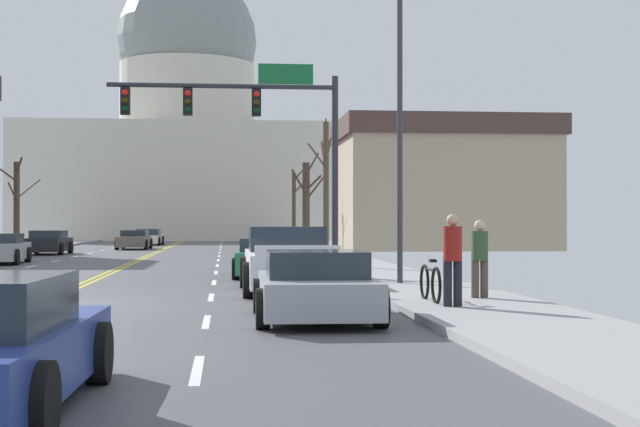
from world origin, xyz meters
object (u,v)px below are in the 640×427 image
object	(u,v)px
sedan_oncoming_02	(134,240)
street_lamp_right	(390,83)
sedan_near_02	(315,287)
sedan_oncoming_00	(0,249)
signal_gantry	(255,120)
sedan_oncoming_03	(148,238)
pedestrian_00	(453,255)
pickup_truck_near_01	(288,262)
sedan_oncoming_01	(48,243)
bicycle_parked	(430,283)
sedan_near_00	(267,258)
pedestrian_01	(480,255)

from	to	relation	value
sedan_oncoming_02	street_lamp_right	bearing A→B (deg)	-74.85
street_lamp_right	sedan_near_02	xyz separation A→B (m)	(-2.62, -7.52, -4.63)
street_lamp_right	sedan_oncoming_00	distance (m)	21.02
signal_gantry	sedan_oncoming_03	world-z (taller)	signal_gantry
sedan_oncoming_03	pedestrian_00	world-z (taller)	pedestrian_00
pickup_truck_near_01	sedan_oncoming_01	xyz separation A→B (m)	(-10.73, 28.05, -0.11)
street_lamp_right	pickup_truck_near_01	size ratio (longest dim) A/B	1.56
sedan_oncoming_03	bicycle_parked	size ratio (longest dim) A/B	2.65
street_lamp_right	sedan_oncoming_01	size ratio (longest dim) A/B	2.03
sedan_oncoming_01	sedan_oncoming_03	size ratio (longest dim) A/B	0.91
street_lamp_right	sedan_oncoming_02	distance (m)	37.76
sedan_near_00	pedestrian_00	bearing A→B (deg)	-76.66
signal_gantry	street_lamp_right	distance (m)	9.57
signal_gantry	sedan_near_00	size ratio (longest dim) A/B	1.73
sedan_oncoming_00	sedan_oncoming_03	bearing A→B (deg)	83.79
pickup_truck_near_01	sedan_oncoming_01	size ratio (longest dim) A/B	1.30
sedan_oncoming_01	sedan_oncoming_02	size ratio (longest dim) A/B	0.98
sedan_oncoming_00	street_lamp_right	bearing A→B (deg)	-49.91
pickup_truck_near_01	pedestrian_01	distance (m)	5.36
street_lamp_right	pedestrian_00	xyz separation A→B (m)	(-0.04, -6.72, -4.11)
sedan_oncoming_00	sedan_oncoming_02	world-z (taller)	sedan_oncoming_00
sedan_oncoming_00	pedestrian_01	world-z (taller)	pedestrian_01
street_lamp_right	pedestrian_01	size ratio (longest dim) A/B	5.51
sedan_near_00	sedan_oncoming_03	distance (m)	42.28
pickup_truck_near_01	bicycle_parked	xyz separation A→B (m)	(2.47, -4.58, -0.22)
street_lamp_right	sedan_oncoming_01	distance (m)	30.62
sedan_near_00	sedan_oncoming_01	size ratio (longest dim) A/B	1.07
signal_gantry	bicycle_parked	size ratio (longest dim) A/B	4.47
signal_gantry	bicycle_parked	world-z (taller)	signal_gantry
sedan_oncoming_00	signal_gantry	bearing A→B (deg)	-33.48
pickup_truck_near_01	sedan_oncoming_00	size ratio (longest dim) A/B	1.24
sedan_near_02	sedan_oncoming_03	bearing A→B (deg)	97.49
bicycle_parked	sedan_oncoming_03	bearing A→B (deg)	100.38
sedan_near_02	signal_gantry	bearing A→B (deg)	91.84
pedestrian_01	sedan_near_02	bearing A→B (deg)	-143.21
pickup_truck_near_01	sedan_oncoming_00	xyz separation A→B (m)	(-10.56, 16.58, -0.13)
street_lamp_right	sedan_oncoming_03	world-z (taller)	street_lamp_right
pickup_truck_near_01	sedan_oncoming_01	distance (m)	30.03
sedan_oncoming_00	sedan_oncoming_01	xyz separation A→B (m)	(-0.17, 11.47, 0.02)
bicycle_parked	street_lamp_right	bearing A→B (deg)	88.13
street_lamp_right	sedan_oncoming_01	xyz separation A→B (m)	(-13.37, 27.16, -4.58)
sedan_near_00	sedan_oncoming_00	bearing A→B (deg)	134.83
street_lamp_right	bicycle_parked	bearing A→B (deg)	-91.87
pedestrian_00	bicycle_parked	distance (m)	1.38
sedan_oncoming_03	bicycle_parked	distance (m)	53.37
sedan_oncoming_00	pedestrian_00	xyz separation A→B (m)	(13.17, -22.40, 0.49)
street_lamp_right	sedan_oncoming_01	bearing A→B (deg)	116.22
sedan_oncoming_01	pedestrian_00	bearing A→B (deg)	-68.51
signal_gantry	pedestrian_00	world-z (taller)	signal_gantry
pickup_truck_near_01	sedan_near_02	bearing A→B (deg)	-89.75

